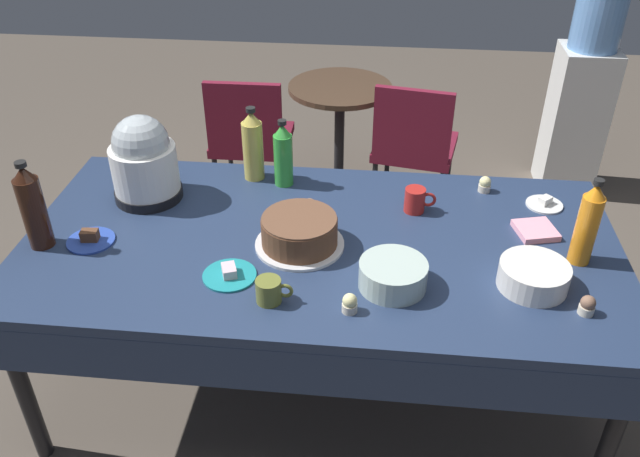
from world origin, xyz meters
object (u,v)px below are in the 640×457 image
(frosted_layer_cake, at_px, (299,232))
(coffee_mug_red, at_px, (416,200))
(glass_salad_bowl, at_px, (393,275))
(cupcake_rose, at_px, (310,207))
(soda_bottle_cola, at_px, (33,208))
(dessert_plate_cobalt, at_px, (91,239))
(potluck_table, at_px, (320,253))
(round_cafe_table, at_px, (340,121))
(cupcake_lemon, at_px, (587,306))
(soda_bottle_lime_soda, at_px, (283,155))
(coffee_mug_olive, at_px, (270,291))
(soda_bottle_orange_juice, at_px, (587,224))
(cupcake_cocoa, at_px, (350,303))
(water_cooler, at_px, (580,99))
(maroon_chair_left, at_px, (250,135))
(cupcake_mint, at_px, (485,184))
(dessert_plate_white, at_px, (544,204))
(maroon_chair_right, at_px, (414,142))
(soda_bottle_ginger_ale, at_px, (253,146))
(slow_cooker, at_px, (144,161))
(ceramic_snack_bowl, at_px, (533,276))
(dessert_plate_teal, at_px, (229,274))

(frosted_layer_cake, bearing_deg, coffee_mug_red, 33.97)
(glass_salad_bowl, bearing_deg, cupcake_rose, 128.04)
(cupcake_rose, relative_size, soda_bottle_cola, 0.20)
(glass_salad_bowl, height_order, dessert_plate_cobalt, glass_salad_bowl)
(potluck_table, bearing_deg, round_cafe_table, 91.79)
(cupcake_lemon, bearing_deg, soda_bottle_lime_soda, 146.24)
(cupcake_lemon, xyz_separation_m, coffee_mug_olive, (-1.01, -0.04, 0.01))
(round_cafe_table, bearing_deg, glass_salad_bowl, -80.19)
(dessert_plate_cobalt, distance_m, soda_bottle_orange_juice, 1.77)
(cupcake_cocoa, relative_size, coffee_mug_olive, 0.55)
(water_cooler, bearing_deg, soda_bottle_orange_juice, -103.53)
(maroon_chair_left, relative_size, water_cooler, 0.69)
(cupcake_rose, bearing_deg, maroon_chair_left, 112.23)
(cupcake_mint, distance_m, soda_bottle_cola, 1.74)
(dessert_plate_cobalt, relative_size, cupcake_mint, 2.59)
(cupcake_mint, distance_m, soda_bottle_orange_juice, 0.55)
(coffee_mug_red, bearing_deg, coffee_mug_olive, -128.43)
(dessert_plate_white, height_order, water_cooler, water_cooler)
(glass_salad_bowl, xyz_separation_m, soda_bottle_orange_juice, (0.65, 0.21, 0.11))
(cupcake_lemon, relative_size, coffee_mug_red, 0.55)
(cupcake_lemon, bearing_deg, maroon_chair_right, 106.28)
(cupcake_mint, height_order, cupcake_lemon, same)
(soda_bottle_orange_juice, bearing_deg, soda_bottle_ginger_ale, 159.28)
(cupcake_mint, bearing_deg, slow_cooker, -172.07)
(soda_bottle_cola, height_order, round_cafe_table, soda_bottle_cola)
(potluck_table, bearing_deg, dessert_plate_cobalt, -173.27)
(soda_bottle_orange_juice, relative_size, soda_bottle_cola, 0.96)
(dessert_plate_cobalt, bearing_deg, coffee_mug_olive, -20.32)
(dessert_plate_cobalt, xyz_separation_m, maroon_chair_left, (0.29, 1.47, -0.27))
(dessert_plate_white, distance_m, cupcake_rose, 0.94)
(glass_salad_bowl, distance_m, water_cooler, 2.38)
(cupcake_lemon, bearing_deg, cupcake_cocoa, -174.80)
(cupcake_cocoa, xyz_separation_m, coffee_mug_red, (0.22, 0.63, 0.02))
(dessert_plate_white, distance_m, dessert_plate_cobalt, 1.76)
(coffee_mug_olive, height_order, maroon_chair_right, maroon_chair_right)
(potluck_table, distance_m, soda_bottle_ginger_ale, 0.59)
(frosted_layer_cake, bearing_deg, coffee_mug_olive, -100.00)
(maroon_chair_right, bearing_deg, cupcake_mint, -75.16)
(ceramic_snack_bowl, height_order, soda_bottle_lime_soda, soda_bottle_lime_soda)
(soda_bottle_orange_juice, xyz_separation_m, soda_bottle_lime_soda, (-1.11, 0.43, -0.02))
(cupcake_lemon, distance_m, soda_bottle_ginger_ale, 1.43)
(glass_salad_bowl, relative_size, soda_bottle_cola, 0.67)
(potluck_table, bearing_deg, dessert_plate_white, 20.94)
(dessert_plate_teal, xyz_separation_m, coffee_mug_red, (0.64, 0.49, 0.04))
(dessert_plate_teal, xyz_separation_m, maroon_chair_right, (0.67, 1.63, -0.27))
(cupcake_rose, height_order, round_cafe_table, cupcake_rose)
(coffee_mug_red, xyz_separation_m, maroon_chair_left, (-0.90, 1.14, -0.31))
(cupcake_cocoa, distance_m, coffee_mug_olive, 0.26)
(dessert_plate_teal, xyz_separation_m, coffee_mug_olive, (0.16, -0.11, 0.03))
(cupcake_cocoa, bearing_deg, potluck_table, 109.21)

